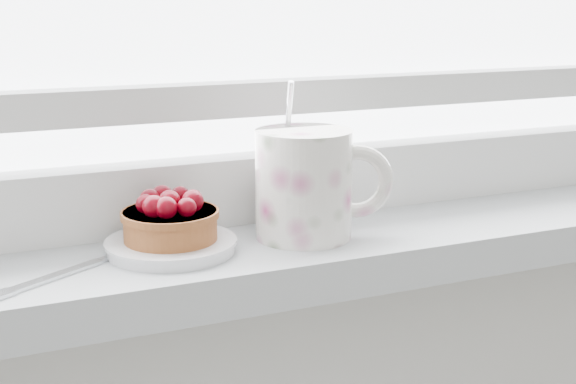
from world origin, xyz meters
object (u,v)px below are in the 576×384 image
raspberry_tart (170,218)px  floral_mug (308,182)px  fork (85,266)px  saucer (171,246)px

raspberry_tart → floral_mug: size_ratio=0.59×
fork → saucer: bearing=8.8°
saucer → raspberry_tart: raspberry_tart is taller
floral_mug → saucer: bearing=176.8°
floral_mug → fork: floral_mug is taller
raspberry_tart → floral_mug: 0.14m
floral_mug → fork: (-0.22, -0.01, -0.05)m
saucer → fork: saucer is taller
saucer → raspberry_tart: 0.03m
fork → raspberry_tart: bearing=8.8°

